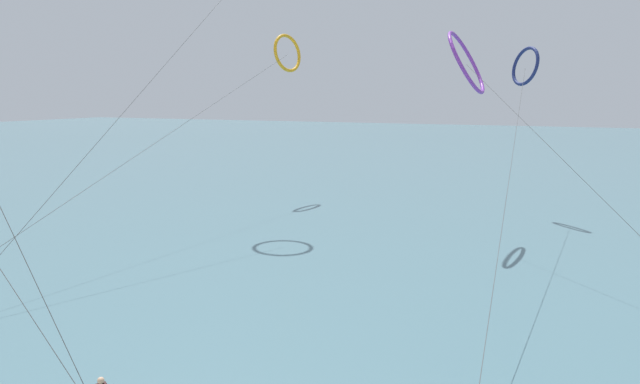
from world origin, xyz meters
The scene contains 4 objects.
sea_water centered at (0.00, 104.19, 0.04)m, with size 400.00×200.00×0.08m, color #476B75.
kite_violet centered at (3.25, 38.98, 13.02)m, with size 16.84×19.94×15.43m.
kite_amber centered at (-16.90, 48.99, 14.96)m, with size 2.56×45.83×17.01m.
kite_navy centered at (6.66, 49.63, 13.16)m, with size 3.53×43.42×14.98m.
Camera 1 is at (10.42, -4.46, 10.62)m, focal length 31.34 mm.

